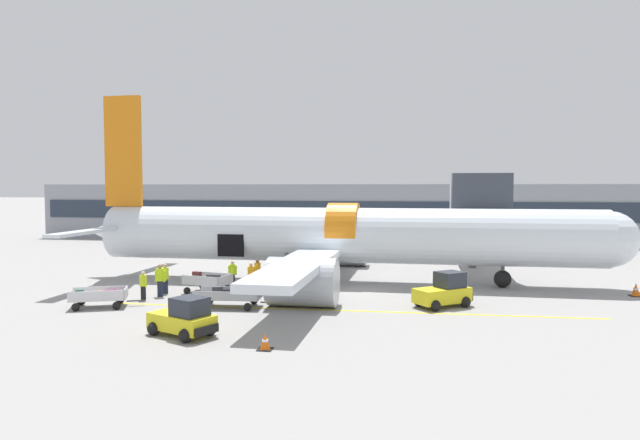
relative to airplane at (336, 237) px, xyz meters
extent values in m
plane|color=gray|center=(0.74, -3.16, -2.90)|extent=(500.00, 500.00, 0.00)
cube|color=yellow|center=(1.90, -8.14, -2.90)|extent=(24.28, 0.96, 0.01)
cube|color=gray|center=(0.74, 31.88, 0.28)|extent=(79.64, 12.98, 6.35)
cube|color=#232D3D|center=(0.74, 25.34, 0.59)|extent=(78.05, 0.16, 2.03)
cylinder|color=#4C4C51|center=(9.15, 8.24, -0.99)|extent=(0.60, 0.60, 3.82)
cube|color=silver|center=(9.15, 8.24, 2.35)|extent=(2.86, 13.01, 2.86)
cube|color=#333842|center=(9.15, 2.34, 2.35)|extent=(3.72, 1.60, 3.44)
cylinder|color=silver|center=(0.51, 0.00, 0.13)|extent=(31.41, 3.47, 3.47)
sphere|color=silver|center=(16.22, 0.00, 0.13)|extent=(3.30, 3.30, 3.30)
cone|color=silver|center=(-15.20, 0.00, 0.13)|extent=(3.99, 3.19, 3.19)
cylinder|color=orange|center=(0.51, -0.03, 0.45)|extent=(1.88, 3.48, 3.48)
cube|color=orange|center=(-14.55, 0.00, 5.58)|extent=(2.60, 0.28, 7.43)
cube|color=silver|center=(-14.56, -3.90, 0.48)|extent=(1.05, 7.80, 0.20)
cube|color=silver|center=(-14.56, 3.90, 0.48)|extent=(1.05, 7.80, 0.20)
cube|color=silver|center=(-0.75, -7.48, -0.82)|extent=(2.51, 13.93, 0.40)
cube|color=silver|center=(-0.75, 7.49, -0.82)|extent=(2.51, 13.93, 0.40)
cylinder|color=#B2B7BF|center=(-0.55, -7.58, -1.63)|extent=(3.51, 2.49, 2.49)
cylinder|color=#B2B7BF|center=(-0.55, 7.59, -1.63)|extent=(3.51, 2.49, 2.49)
cube|color=black|center=(-6.40, -1.71, -0.47)|extent=(1.70, 0.12, 1.40)
cylinder|color=#56565B|center=(10.25, 0.00, -1.56)|extent=(0.22, 0.22, 1.65)
sphere|color=black|center=(10.25, 0.00, -2.38)|extent=(1.04, 1.04, 1.04)
cylinder|color=#56565B|center=(-2.63, -2.43, -1.56)|extent=(0.22, 0.22, 1.65)
sphere|color=black|center=(-2.63, -2.43, -2.38)|extent=(1.04, 1.04, 1.04)
cylinder|color=#56565B|center=(-2.63, 2.44, -1.56)|extent=(0.22, 0.22, 1.65)
sphere|color=black|center=(-2.63, 2.44, -2.38)|extent=(1.04, 1.04, 1.04)
cube|color=yellow|center=(-4.26, -13.98, -2.33)|extent=(3.13, 2.43, 0.66)
cube|color=#232833|center=(-3.81, -14.19, -1.63)|extent=(1.64, 1.59, 0.74)
cube|color=black|center=(-2.94, -14.60, -2.47)|extent=(0.63, 1.16, 0.33)
sphere|color=black|center=(-3.67, -14.97, -2.62)|extent=(0.56, 0.56, 0.56)
sphere|color=black|center=(-3.12, -13.80, -2.62)|extent=(0.56, 0.56, 0.56)
sphere|color=black|center=(-5.40, -14.16, -2.62)|extent=(0.56, 0.56, 0.56)
sphere|color=black|center=(-4.85, -12.99, -2.62)|extent=(0.56, 0.56, 0.56)
cube|color=yellow|center=(6.45, -6.38, -2.30)|extent=(3.07, 2.82, 0.73)
cube|color=#232833|center=(6.84, -6.07, -1.53)|extent=(1.71, 1.69, 0.79)
cube|color=black|center=(7.61, -5.46, -2.44)|extent=(0.84, 1.02, 0.37)
sphere|color=black|center=(7.61, -6.27, -2.62)|extent=(0.56, 0.56, 0.56)
sphere|color=black|center=(6.82, -5.28, -2.62)|extent=(0.56, 0.56, 0.56)
sphere|color=black|center=(6.08, -7.48, -2.62)|extent=(0.56, 0.56, 0.56)
sphere|color=black|center=(5.29, -6.49, -2.62)|extent=(0.56, 0.56, 0.56)
cube|color=#B7BABF|center=(-6.71, -4.88, -2.33)|extent=(2.75, 2.05, 0.05)
cube|color=#B7BABF|center=(-5.53, -5.13, -2.07)|extent=(0.39, 1.54, 0.48)
cube|color=#B7BABF|center=(-6.87, -5.61, -2.07)|extent=(2.38, 0.57, 0.48)
cube|color=#B7BABF|center=(-6.56, -4.14, -2.07)|extent=(2.38, 0.57, 0.48)
cube|color=#333338|center=(-5.07, -5.23, -2.57)|extent=(0.90, 0.27, 0.06)
sphere|color=black|center=(-6.03, -5.82, -2.70)|extent=(0.40, 0.40, 0.40)
sphere|color=black|center=(-5.70, -4.29, -2.70)|extent=(0.40, 0.40, 0.40)
sphere|color=black|center=(-7.72, -5.46, -2.70)|extent=(0.40, 0.40, 0.40)
sphere|color=black|center=(-7.40, -3.93, -2.70)|extent=(0.40, 0.40, 0.40)
cube|color=#2D2D33|center=(-6.60, -4.80, -2.08)|extent=(0.42, 0.34, 0.45)
cube|color=#4C1E1E|center=(-7.46, -4.63, -2.02)|extent=(0.56, 0.40, 0.58)
cube|color=#2D2D33|center=(-6.04, -5.18, -2.05)|extent=(0.40, 0.32, 0.51)
cube|color=olive|center=(-7.04, -5.07, -2.18)|extent=(0.61, 0.48, 0.26)
cube|color=#999BA0|center=(-4.23, -8.40, -2.41)|extent=(3.46, 1.83, 0.05)
cube|color=#999BA0|center=(-2.60, -8.26, -2.17)|extent=(0.20, 1.54, 0.41)
cube|color=#999BA0|center=(-4.16, -9.14, -2.17)|extent=(3.26, 0.35, 0.41)
cube|color=#999BA0|center=(-4.30, -7.67, -2.17)|extent=(3.26, 0.35, 0.41)
cube|color=#333338|center=(-2.12, -8.22, -2.62)|extent=(0.90, 0.16, 0.06)
sphere|color=black|center=(-3.00, -9.07, -2.70)|extent=(0.40, 0.40, 0.40)
sphere|color=black|center=(-3.14, -7.54, -2.70)|extent=(0.40, 0.40, 0.40)
sphere|color=black|center=(-5.32, -9.27, -2.70)|extent=(0.40, 0.40, 0.40)
sphere|color=black|center=(-5.46, -7.74, -2.70)|extent=(0.40, 0.40, 0.40)
cube|color=#14472D|center=(-3.98, -8.11, -2.21)|extent=(0.40, 0.28, 0.33)
cube|color=#2D2D33|center=(-4.85, -8.23, -2.14)|extent=(0.58, 0.37, 0.48)
cube|color=black|center=(-4.36, -8.31, -2.19)|extent=(0.43, 0.18, 0.37)
cube|color=silver|center=(-10.68, -9.61, -2.45)|extent=(3.05, 2.32, 0.05)
cube|color=silver|center=(-9.45, -9.10, -2.18)|extent=(0.58, 1.31, 0.48)
cube|color=silver|center=(-10.43, -10.23, -2.18)|extent=(2.50, 1.07, 0.48)
cube|color=silver|center=(-10.94, -9.00, -2.18)|extent=(2.50, 1.07, 0.48)
cube|color=#333338|center=(-9.00, -8.92, -2.64)|extent=(0.86, 0.42, 0.06)
sphere|color=black|center=(-9.53, -9.89, -2.70)|extent=(0.40, 0.40, 0.40)
sphere|color=black|center=(-10.06, -8.61, -2.70)|extent=(0.40, 0.40, 0.40)
sphere|color=black|center=(-11.30, -10.62, -2.70)|extent=(0.40, 0.40, 0.40)
sphere|color=black|center=(-11.83, -9.33, -2.70)|extent=(0.40, 0.40, 0.40)
cube|color=#14472D|center=(-11.41, -10.09, -2.19)|extent=(0.43, 0.32, 0.47)
cube|color=#4C1E1E|center=(-9.68, -9.49, -2.23)|extent=(0.43, 0.39, 0.38)
cube|color=olive|center=(-10.53, -9.77, -2.21)|extent=(0.40, 0.36, 0.42)
cube|color=#721951|center=(-10.18, -9.32, -2.23)|extent=(0.59, 0.44, 0.38)
cylinder|color=black|center=(-9.38, -7.42, -2.52)|extent=(0.36, 0.36, 0.75)
cylinder|color=#CCE523|center=(-9.38, -7.42, -1.85)|extent=(0.46, 0.46, 0.59)
sphere|color=beige|center=(-9.38, -7.42, -1.45)|extent=(0.21, 0.21, 0.21)
cylinder|color=#CCE523|center=(-9.57, -7.34, -1.91)|extent=(0.15, 0.15, 0.55)
cylinder|color=#CCE523|center=(-9.18, -7.50, -1.91)|extent=(0.15, 0.15, 0.55)
cylinder|color=#1E2338|center=(-9.03, -5.46, -2.49)|extent=(0.42, 0.42, 0.83)
cylinder|color=#CCE523|center=(-9.03, -5.46, -1.75)|extent=(0.54, 0.54, 0.65)
sphere|color=tan|center=(-9.03, -5.46, -1.31)|extent=(0.23, 0.23, 0.23)
cylinder|color=#CCE523|center=(-9.16, -5.27, -1.82)|extent=(0.17, 0.17, 0.60)
cylinder|color=#CCE523|center=(-8.91, -5.66, -1.82)|extent=(0.17, 0.17, 0.60)
cylinder|color=#1E2338|center=(-8.90, -6.39, -2.46)|extent=(0.33, 0.33, 0.88)
cylinder|color=#B7E019|center=(-8.90, -6.39, -1.68)|extent=(0.43, 0.43, 0.69)
sphere|color=#9E7556|center=(-8.90, -6.39, -1.21)|extent=(0.24, 0.24, 0.24)
cylinder|color=#B7E019|center=(-9.14, -6.37, -1.75)|extent=(0.14, 0.14, 0.64)
cylinder|color=#B7E019|center=(-8.65, -6.40, -1.75)|extent=(0.14, 0.14, 0.64)
cylinder|color=#2D2D33|center=(-4.48, -2.33, -2.50)|extent=(0.34, 0.34, 0.81)
cylinder|color=orange|center=(-4.48, -2.33, -1.77)|extent=(0.44, 0.44, 0.64)
sphere|color=brown|center=(-4.48, -2.33, -1.34)|extent=(0.22, 0.22, 0.22)
cylinder|color=orange|center=(-4.52, -2.11, -1.84)|extent=(0.14, 0.14, 0.59)
cylinder|color=orange|center=(-4.44, -2.56, -1.84)|extent=(0.14, 0.14, 0.59)
cylinder|color=black|center=(-4.25, -4.40, -2.48)|extent=(0.43, 0.43, 0.85)
cylinder|color=orange|center=(-4.25, -4.40, -1.72)|extent=(0.55, 0.55, 0.67)
sphere|color=beige|center=(-4.25, -4.40, -1.26)|extent=(0.24, 0.24, 0.24)
cylinder|color=orange|center=(-4.13, -4.60, -1.79)|extent=(0.17, 0.17, 0.62)
cylinder|color=orange|center=(-4.37, -4.20, -1.79)|extent=(0.17, 0.17, 0.62)
cylinder|color=#2D2D33|center=(-5.98, -2.63, -2.52)|extent=(0.31, 0.31, 0.77)
cylinder|color=#B7E019|center=(-5.98, -2.63, -1.84)|extent=(0.40, 0.40, 0.60)
sphere|color=tan|center=(-5.98, -2.63, -1.43)|extent=(0.21, 0.21, 0.21)
cylinder|color=#B7E019|center=(-6.19, -2.66, -1.90)|extent=(0.13, 0.13, 0.55)
cylinder|color=#B7E019|center=(-5.77, -2.61, -1.90)|extent=(0.13, 0.13, 0.55)
cube|color=#1E2347|center=(-4.48, -5.66, -2.65)|extent=(0.44, 0.27, 0.51)
cube|color=black|center=(-4.48, -5.66, -2.34)|extent=(0.27, 0.05, 0.12)
cube|color=black|center=(17.19, -1.57, -2.89)|extent=(0.64, 0.64, 0.03)
cone|color=orange|center=(17.19, -1.57, -2.53)|extent=(0.47, 0.47, 0.74)
cylinder|color=white|center=(17.19, -1.57, -2.50)|extent=(0.27, 0.27, 0.09)
cube|color=black|center=(-0.33, -15.34, -2.89)|extent=(0.56, 0.56, 0.03)
cone|color=orange|center=(-0.33, -15.34, -2.59)|extent=(0.41, 0.41, 0.63)
cylinder|color=white|center=(-0.33, -15.34, -2.55)|extent=(0.24, 0.24, 0.08)
camera|label=1|loc=(5.45, -35.70, 3.23)|focal=32.00mm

